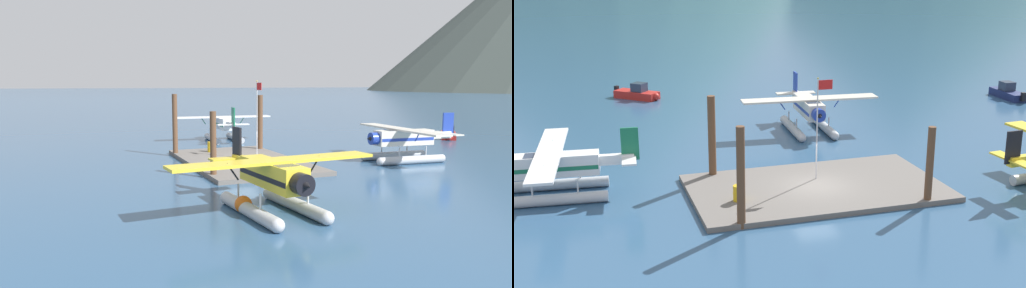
{
  "view_description": "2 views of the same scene",
  "coord_description": "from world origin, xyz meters",
  "views": [
    {
      "loc": [
        35.05,
        -12.87,
        6.23
      ],
      "look_at": [
        -2.34,
        2.18,
        1.14
      ],
      "focal_mm": 33.87,
      "sensor_mm": 36.0,
      "label": 1
    },
    {
      "loc": [
        -13.25,
        -34.32,
        13.73
      ],
      "look_at": [
        -1.56,
        4.05,
        1.81
      ],
      "focal_mm": 47.09,
      "sensor_mm": 36.0,
      "label": 2
    }
  ],
  "objects": [
    {
      "name": "boat_red_open_north",
      "position": [
        -7.2,
        27.67,
        0.49
      ],
      "size": [
        4.14,
        3.91,
        1.5
      ],
      "color": "#B2231E",
      "rests_on": "ground"
    },
    {
      "name": "fuel_drum",
      "position": [
        -4.91,
        -1.01,
        0.74
      ],
      "size": [
        0.62,
        0.62,
        0.88
      ],
      "color": "gold",
      "rests_on": "dock_platform"
    },
    {
      "name": "ground_plane",
      "position": [
        0.0,
        0.0,
        0.0
      ],
      "size": [
        1200.0,
        1200.0,
        0.0
      ],
      "primitive_type": "plane",
      "color": "#2D5175"
    },
    {
      "name": "mooring_buoy",
      "position": [
        13.77,
        -4.96,
        0.43
      ],
      "size": [
        0.86,
        0.86,
        0.86
      ],
      "primitive_type": "sphere",
      "color": "orange",
      "rests_on": "ground"
    },
    {
      "name": "seaplane_yellow_stbd_aft",
      "position": [
        14.39,
        -3.69,
        1.58
      ],
      "size": [
        7.97,
        10.48,
        3.84
      ],
      "color": "#B7BABF",
      "rests_on": "ground"
    },
    {
      "name": "seaplane_cream_bow_right",
      "position": [
        4.03,
        12.29,
        1.58
      ],
      "size": [
        10.48,
        7.97,
        3.84
      ],
      "color": "#B7BABF",
      "rests_on": "ground"
    },
    {
      "name": "seaplane_white_port_fwd",
      "position": [
        -14.41,
        3.27,
        1.58
      ],
      "size": [
        7.97,
        10.48,
        3.84
      ],
      "color": "#B7BABF",
      "rests_on": "ground"
    },
    {
      "name": "dock_platform",
      "position": [
        0.0,
        0.0,
        0.15
      ],
      "size": [
        14.62,
        8.37,
        0.3
      ],
      "primitive_type": "cube",
      "color": "#66605B",
      "rests_on": "ground"
    },
    {
      "name": "piling_far_left",
      "position": [
        -5.3,
        3.78,
        2.59
      ],
      "size": [
        0.47,
        0.47,
        5.17
      ],
      "primitive_type": "cylinder",
      "color": "brown",
      "rests_on": "ground"
    },
    {
      "name": "piling_near_left",
      "position": [
        -5.52,
        -3.99,
        2.66
      ],
      "size": [
        0.43,
        0.43,
        5.33
      ],
      "primitive_type": "cylinder",
      "color": "brown",
      "rests_on": "ground"
    },
    {
      "name": "piling_near_right",
      "position": [
        5.11,
        -3.82,
        2.21
      ],
      "size": [
        0.42,
        0.42,
        4.43
      ],
      "primitive_type": "cylinder",
      "color": "brown",
      "rests_on": "ground"
    },
    {
      "name": "flagpole",
      "position": [
        0.56,
        1.14,
        4.11
      ],
      "size": [
        0.95,
        0.1,
        6.14
      ],
      "color": "silver",
      "rests_on": "dock_platform"
    }
  ]
}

